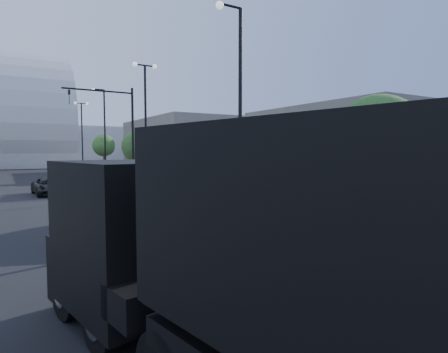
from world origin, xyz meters
TOP-DOWN VIEW (x-y plane):
  - sidewalk at (3.50, 40.00)m, footprint 7.00×140.00m
  - concrete_strip at (6.20, 40.00)m, footprint 2.40×140.00m
  - curb at (0.00, 40.00)m, footprint 0.30×140.00m
  - dump_truck at (-5.29, 0.27)m, footprint 4.90×13.66m
  - white_sedan at (-4.94, 11.23)m, footprint 3.45×5.39m
  - dark_car_mid at (-5.16, 26.66)m, footprint 2.33×4.65m
  - dark_car_far at (-2.93, 38.51)m, footprint 2.23×4.79m
  - pedestrian at (5.28, 8.15)m, footprint 0.63×0.48m
  - streetlight_1 at (0.49, 10.00)m, footprint 1.44×0.56m
  - streetlight_2 at (0.60, 22.00)m, footprint 1.72×0.56m
  - streetlight_3 at (0.49, 34.00)m, footprint 1.44×0.56m
  - streetlight_4 at (0.60, 46.00)m, footprint 1.72×0.56m
  - traffic_mast at (-0.30, 25.00)m, footprint 5.09×0.20m
  - tree_0 at (1.65, 4.02)m, footprint 2.75×2.75m
  - tree_1 at (1.65, 15.02)m, footprint 2.48×2.44m
  - tree_2 at (1.65, 27.02)m, footprint 2.63×2.62m
  - tree_3 at (1.65, 39.02)m, footprint 2.46×2.42m
  - convention_center at (-2.00, 85.00)m, footprint 50.00×30.00m
  - commercial_block_ne at (16.00, 50.00)m, footprint 12.00×22.00m
  - commercial_block_e at (18.00, 20.00)m, footprint 10.00×16.00m
  - utility_cover_1 at (2.40, 8.00)m, footprint 0.50×0.50m
  - utility_cover_2 at (2.40, 19.00)m, footprint 0.50×0.50m

SIDE VIEW (x-z plane):
  - sidewalk at x=3.50m, z-range 0.00..0.12m
  - concrete_strip at x=6.20m, z-range 0.00..0.13m
  - curb at x=0.00m, z-range 0.00..0.14m
  - utility_cover_1 at x=2.40m, z-range 0.12..0.14m
  - utility_cover_2 at x=2.40m, z-range 0.12..0.14m
  - dark_car_mid at x=-5.16m, z-range 0.00..1.27m
  - dark_car_far at x=-2.93m, z-range 0.00..1.36m
  - pedestrian at x=5.28m, z-range 0.00..1.55m
  - white_sedan at x=-4.94m, z-range 0.00..1.68m
  - dump_truck at x=-5.29m, z-range -0.27..3.23m
  - tree_1 at x=1.65m, z-range 1.09..5.74m
  - commercial_block_e at x=18.00m, z-range 0.00..7.00m
  - tree_0 at x=1.65m, z-range 1.07..5.98m
  - tree_2 at x=1.65m, z-range 1.13..6.02m
  - tree_3 at x=1.65m, z-range 1.29..6.31m
  - commercial_block_ne at x=16.00m, z-range 0.00..8.00m
  - streetlight_1 at x=0.49m, z-range -0.26..8.95m
  - streetlight_3 at x=0.49m, z-range -0.26..8.95m
  - streetlight_2 at x=0.60m, z-range 0.18..9.46m
  - streetlight_4 at x=0.60m, z-range 0.18..9.46m
  - traffic_mast at x=-0.30m, z-range 0.98..8.98m
  - convention_center at x=-2.00m, z-range -19.00..31.00m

